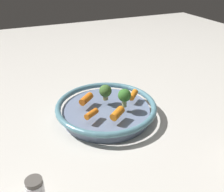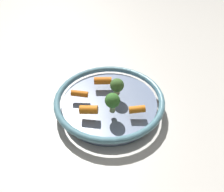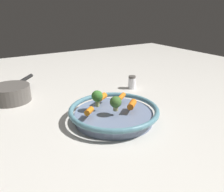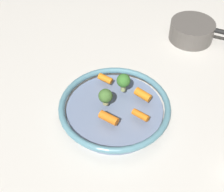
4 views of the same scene
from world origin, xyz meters
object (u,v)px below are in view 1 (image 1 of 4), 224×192
(baby_carrot_back, at_px, (91,114))
(broccoli_floret_mid, at_px, (105,91))
(broccoli_floret_large, at_px, (124,96))
(serving_bowl, at_px, (106,110))
(baby_carrot_right, at_px, (133,94))
(baby_carrot_near_rim, at_px, (86,99))
(salt_shaker, at_px, (36,191))
(baby_carrot_left, at_px, (116,114))

(baby_carrot_back, relative_size, broccoli_floret_mid, 0.93)
(broccoli_floret_large, bearing_deg, baby_carrot_back, 96.46)
(serving_bowl, height_order, baby_carrot_right, baby_carrot_right)
(baby_carrot_near_rim, bearing_deg, broccoli_floret_mid, -98.44)
(baby_carrot_near_rim, distance_m, baby_carrot_back, 0.08)
(baby_carrot_near_rim, bearing_deg, baby_carrot_right, -100.82)
(baby_carrot_back, bearing_deg, broccoli_floret_large, -83.54)
(serving_bowl, xyz_separation_m, broccoli_floret_mid, (0.02, -0.01, 0.05))
(baby_carrot_right, bearing_deg, broccoli_floret_mid, 77.53)
(serving_bowl, bearing_deg, baby_carrot_right, -87.23)
(serving_bowl, distance_m, salt_shaker, 0.34)
(serving_bowl, relative_size, baby_carrot_left, 6.70)
(baby_carrot_right, xyz_separation_m, broccoli_floret_large, (-0.04, 0.05, 0.03))
(broccoli_floret_large, bearing_deg, serving_bowl, 48.15)
(broccoli_floret_mid, xyz_separation_m, broccoli_floret_large, (-0.06, -0.03, 0.01))
(serving_bowl, xyz_separation_m, baby_carrot_right, (0.00, -0.09, 0.03))
(baby_carrot_left, distance_m, salt_shaker, 0.28)
(baby_carrot_near_rim, distance_m, salt_shaker, 0.33)
(baby_carrot_near_rim, bearing_deg, broccoli_floret_large, -126.61)
(baby_carrot_near_rim, xyz_separation_m, baby_carrot_back, (-0.08, 0.01, -0.00))
(baby_carrot_back, height_order, broccoli_floret_mid, broccoli_floret_mid)
(serving_bowl, relative_size, salt_shaker, 5.02)
(broccoli_floret_mid, bearing_deg, serving_bowl, 161.44)
(baby_carrot_near_rim, bearing_deg, serving_bowl, -121.73)
(baby_carrot_right, relative_size, broccoli_floret_large, 0.73)
(baby_carrot_right, distance_m, broccoli_floret_large, 0.07)
(baby_carrot_right, xyz_separation_m, salt_shaker, (-0.23, 0.34, -0.03))
(baby_carrot_right, bearing_deg, baby_carrot_back, 109.13)
(serving_bowl, bearing_deg, baby_carrot_near_rim, 58.27)
(baby_carrot_left, height_order, broccoli_floret_large, broccoli_floret_large)
(baby_carrot_near_rim, xyz_separation_m, baby_carrot_right, (-0.03, -0.14, -0.00))
(baby_carrot_near_rim, relative_size, salt_shaker, 0.83)
(baby_carrot_left, xyz_separation_m, broccoli_floret_large, (0.04, -0.05, 0.02))
(serving_bowl, relative_size, baby_carrot_back, 6.68)
(baby_carrot_near_rim, xyz_separation_m, broccoli_floret_mid, (-0.01, -0.06, 0.02))
(baby_carrot_near_rim, height_order, baby_carrot_right, baby_carrot_near_rim)
(serving_bowl, height_order, salt_shaker, salt_shaker)
(serving_bowl, bearing_deg, baby_carrot_left, 176.86)
(serving_bowl, relative_size, baby_carrot_near_rim, 6.07)
(serving_bowl, distance_m, broccoli_floret_mid, 0.06)
(baby_carrot_left, height_order, broccoli_floret_mid, broccoli_floret_mid)
(baby_carrot_left, xyz_separation_m, baby_carrot_right, (0.08, -0.10, -0.00))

